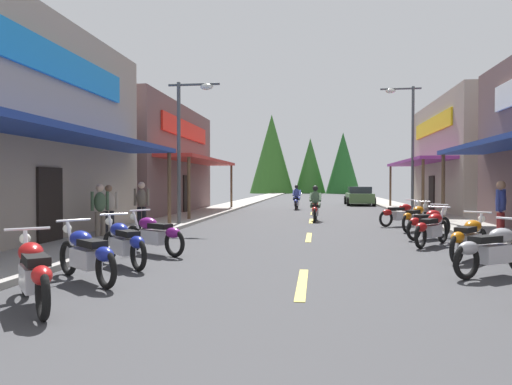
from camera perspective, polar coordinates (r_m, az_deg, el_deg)
name	(u,v)px	position (r m, az deg, el deg)	size (l,w,h in m)	color
ground	(313,210)	(29.71, 7.13, -2.15)	(9.31, 89.30, 0.10)	#38383A
sidewalk_left	(225,207)	(30.31, -3.84, -1.87)	(2.21, 89.30, 0.12)	#9E9991
sidewalk_right	(405,209)	(30.22, 18.12, -1.94)	(2.21, 89.30, 0.12)	gray
centerline_dashes	(313,205)	(34.45, 7.19, -1.60)	(0.16, 67.05, 0.01)	#E0C64C
storefront_left_far	(124,160)	(26.47, -16.22, 3.87)	(8.99, 11.50, 5.87)	brown
storefront_right_far	(489,156)	(29.11, 27.14, 4.04)	(8.03, 11.17, 6.38)	gray
streetlamp_left	(187,131)	(17.91, -8.66, 7.57)	(2.01, 0.30, 5.57)	#474C51
streetlamp_right	(407,133)	(24.46, 18.38, 7.11)	(2.01, 0.30, 6.56)	#474C51
motorcycle_parked_right_1	(493,249)	(9.34, 27.53, -6.29)	(1.80, 1.32, 1.04)	black
motorcycle_parked_right_2	(469,238)	(11.05, 25.11, -5.12)	(1.35, 1.78, 1.04)	black
motorcycle_parked_right_3	(432,228)	(13.08, 21.13, -4.12)	(1.32, 1.80, 1.04)	black
motorcycle_parked_right_4	(429,223)	(14.69, 20.79, -3.54)	(1.65, 1.52, 1.04)	black
motorcycle_parked_right_5	(416,217)	(16.96, 19.36, -2.91)	(1.31, 1.81, 1.04)	black
motorcycle_parked_right_6	(401,214)	(18.59, 17.65, -2.54)	(1.87, 1.22, 1.04)	black
motorcycle_parked_left_0	(34,271)	(6.92, -26.07, -8.87)	(1.49, 1.67, 1.04)	black
motorcycle_parked_left_1	(86,253)	(8.31, -20.45, -7.15)	(1.74, 1.40, 1.04)	black
motorcycle_parked_left_2	(124,242)	(9.67, -16.24, -5.95)	(1.60, 1.57, 1.04)	black
motorcycle_parked_left_3	(154,234)	(11.07, -12.64, -5.03)	(1.89, 1.19, 1.04)	black
rider_cruising_lead	(315,206)	(20.24, 7.43, -1.72)	(0.60, 2.14, 1.57)	black
rider_cruising_trailing	(297,199)	(28.94, 5.10, -0.84)	(0.60, 2.14, 1.57)	black
pedestrian_by_shop	(109,207)	(14.81, -17.94, -1.74)	(0.51, 0.41, 1.63)	black
pedestrian_browsing	(142,203)	(16.00, -14.12, -1.28)	(0.57, 0.29, 1.72)	black
pedestrian_waiting	(501,207)	(14.19, 28.29, -1.64)	(0.43, 0.46, 1.74)	maroon
pedestrian_strolling	(100,208)	(14.15, -18.93, -1.81)	(0.42, 0.48, 1.66)	#726659
parked_car_curbside	(359,196)	(35.45, 12.79, -0.44)	(2.08, 4.31, 1.40)	#4C723F
treeline_backdrop	(298,160)	(74.77, 5.26, 4.10)	(17.74, 9.84, 12.85)	#2A6023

